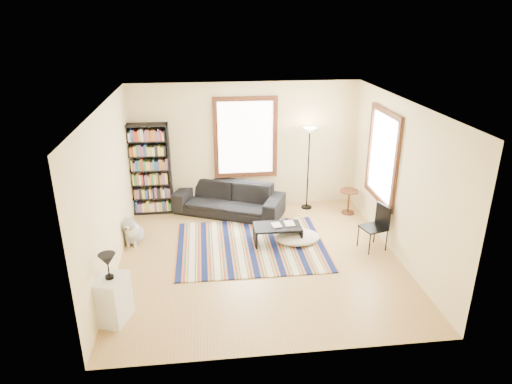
{
  "coord_description": "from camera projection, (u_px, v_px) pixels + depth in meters",
  "views": [
    {
      "loc": [
        -0.91,
        -7.18,
        4.18
      ],
      "look_at": [
        0.0,
        0.5,
        1.1
      ],
      "focal_mm": 32.0,
      "sensor_mm": 36.0,
      "label": 1
    }
  ],
  "objects": [
    {
      "name": "floor_lamp",
      "position": [
        308.0,
        169.0,
        10.06
      ],
      "size": [
        0.34,
        0.34,
        1.86
      ],
      "primitive_type": null,
      "rotation": [
        0.0,
        0.0,
        -0.13
      ],
      "color": "black",
      "rests_on": "floor"
    },
    {
      "name": "floor",
      "position": [
        259.0,
        261.0,
        8.29
      ],
      "size": [
        5.0,
        5.0,
        0.1
      ],
      "primitive_type": "cube",
      "color": "tan",
      "rests_on": "ground"
    },
    {
      "name": "rug",
      "position": [
        251.0,
        246.0,
        8.69
      ],
      "size": [
        2.83,
        2.26,
        0.02
      ],
      "primitive_type": "cube",
      "color": "#0C153E",
      "rests_on": "floor"
    },
    {
      "name": "wall_back",
      "position": [
        245.0,
        145.0,
        10.11
      ],
      "size": [
        5.0,
        0.1,
        2.8
      ],
      "primitive_type": "cube",
      "color": "beige",
      "rests_on": "floor"
    },
    {
      "name": "dog",
      "position": [
        134.0,
        228.0,
        8.74
      ],
      "size": [
        0.54,
        0.67,
        0.59
      ],
      "primitive_type": null,
      "rotation": [
        0.0,
        0.0,
        -0.21
      ],
      "color": "#BCBCBC",
      "rests_on": "floor"
    },
    {
      "name": "table_lamp",
      "position": [
        108.0,
        266.0,
        6.31
      ],
      "size": [
        0.27,
        0.27,
        0.38
      ],
      "primitive_type": null,
      "rotation": [
        0.0,
        0.0,
        -0.16
      ],
      "color": "black",
      "rests_on": "white_cabinet"
    },
    {
      "name": "ceiling",
      "position": [
        260.0,
        101.0,
        7.22
      ],
      "size": [
        5.0,
        5.0,
        0.1
      ],
      "primitive_type": "cube",
      "color": "white",
      "rests_on": "floor"
    },
    {
      "name": "wall_left",
      "position": [
        105.0,
        193.0,
        7.48
      ],
      "size": [
        0.1,
        5.0,
        2.8
      ],
      "primitive_type": "cube",
      "color": "beige",
      "rests_on": "floor"
    },
    {
      "name": "book_b",
      "position": [
        285.0,
        224.0,
        8.76
      ],
      "size": [
        0.26,
        0.2,
        0.02
      ],
      "primitive_type": "imported",
      "rotation": [
        0.0,
        0.0,
        0.05
      ],
      "color": "beige",
      "rests_on": "coffee_table"
    },
    {
      "name": "book_a",
      "position": [
        272.0,
        226.0,
        8.69
      ],
      "size": [
        0.25,
        0.2,
        0.02
      ],
      "primitive_type": "imported",
      "rotation": [
        0.0,
        0.0,
        0.13
      ],
      "color": "beige",
      "rests_on": "coffee_table"
    },
    {
      "name": "side_table",
      "position": [
        349.0,
        202.0,
        10.03
      ],
      "size": [
        0.43,
        0.43,
        0.54
      ],
      "primitive_type": "cylinder",
      "rotation": [
        0.0,
        0.0,
        0.09
      ],
      "color": "#451F11",
      "rests_on": "floor"
    },
    {
      "name": "folding_chair",
      "position": [
        373.0,
        228.0,
        8.46
      ],
      "size": [
        0.52,
        0.5,
        0.86
      ],
      "primitive_type": "cube",
      "rotation": [
        0.0,
        0.0,
        0.29
      ],
      "color": "black",
      "rests_on": "floor"
    },
    {
      "name": "white_cabinet",
      "position": [
        113.0,
        299.0,
        6.51
      ],
      "size": [
        0.52,
        0.59,
        0.7
      ],
      "primitive_type": "cube",
      "rotation": [
        0.0,
        0.0,
        -0.32
      ],
      "color": "silver",
      "rests_on": "floor"
    },
    {
      "name": "floor_cushion",
      "position": [
        297.0,
        237.0,
        8.81
      ],
      "size": [
        0.9,
        0.69,
        0.22
      ],
      "primitive_type": "ellipsoid",
      "rotation": [
        0.0,
        0.0,
        -0.04
      ],
      "color": "silver",
      "rests_on": "floor"
    },
    {
      "name": "wall_right",
      "position": [
        403.0,
        180.0,
        8.03
      ],
      "size": [
        0.1,
        5.0,
        2.8
      ],
      "primitive_type": "cube",
      "color": "beige",
      "rests_on": "floor"
    },
    {
      "name": "coffee_table",
      "position": [
        277.0,
        234.0,
        8.77
      ],
      "size": [
        0.98,
        0.66,
        0.36
      ],
      "primitive_type": "cube",
      "rotation": [
        0.0,
        0.0,
        -0.19
      ],
      "color": "black",
      "rests_on": "floor"
    },
    {
      "name": "bookshelf",
      "position": [
        150.0,
        169.0,
        9.81
      ],
      "size": [
        0.9,
        0.3,
        2.0
      ],
      "primitive_type": "cube",
      "color": "black",
      "rests_on": "floor"
    },
    {
      "name": "sofa",
      "position": [
        229.0,
        199.0,
        9.99
      ],
      "size": [
        2.52,
        1.81,
        0.69
      ],
      "primitive_type": "imported",
      "rotation": [
        0.0,
        0.0,
        -0.43
      ],
      "color": "black",
      "rests_on": "floor"
    },
    {
      "name": "window_right",
      "position": [
        383.0,
        156.0,
        8.69
      ],
      "size": [
        0.06,
        1.2,
        1.6
      ],
      "primitive_type": "cube",
      "color": "white",
      "rests_on": "wall_right"
    },
    {
      "name": "window_back",
      "position": [
        245.0,
        138.0,
        9.96
      ],
      "size": [
        1.2,
        0.06,
        1.6
      ],
      "primitive_type": "cube",
      "color": "white",
      "rests_on": "wall_back"
    },
    {
      "name": "wall_front",
      "position": [
        286.0,
        263.0,
        5.4
      ],
      "size": [
        5.0,
        0.1,
        2.8
      ],
      "primitive_type": "cube",
      "color": "beige",
      "rests_on": "floor"
    }
  ]
}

